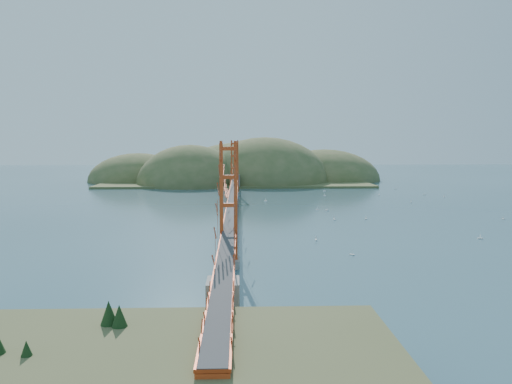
{
  "coord_description": "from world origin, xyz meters",
  "views": [
    {
      "loc": [
        1.03,
        -75.61,
        11.8
      ],
      "look_at": [
        3.53,
        0.0,
        3.85
      ],
      "focal_mm": 35.0,
      "sensor_mm": 36.0,
      "label": 1
    }
  ],
  "objects_px": {
    "fort": "(229,333)",
    "sailboat_2": "(480,238)",
    "bridge": "(233,171)",
    "sailboat_1": "(318,209)",
    "sailboat_0": "(334,219)"
  },
  "relations": [
    {
      "from": "bridge",
      "to": "fort",
      "type": "bearing_deg",
      "value": -89.52
    },
    {
      "from": "bridge",
      "to": "sailboat_1",
      "type": "bearing_deg",
      "value": 27.22
    },
    {
      "from": "bridge",
      "to": "sailboat_0",
      "type": "relative_size",
      "value": 129.33
    },
    {
      "from": "fort",
      "to": "sailboat_2",
      "type": "xyz_separation_m",
      "value": [
        29.35,
        29.89,
        -0.51
      ]
    },
    {
      "from": "sailboat_1",
      "to": "bridge",
      "type": "bearing_deg",
      "value": -152.78
    },
    {
      "from": "bridge",
      "to": "sailboat_1",
      "type": "xyz_separation_m",
      "value": [
        14.19,
        7.3,
        -6.87
      ]
    },
    {
      "from": "sailboat_2",
      "to": "fort",
      "type": "bearing_deg",
      "value": -134.48
    },
    {
      "from": "bridge",
      "to": "fort",
      "type": "height_order",
      "value": "bridge"
    },
    {
      "from": "fort",
      "to": "sailboat_2",
      "type": "bearing_deg",
      "value": 45.52
    },
    {
      "from": "fort",
      "to": "sailboat_2",
      "type": "distance_m",
      "value": 41.9
    },
    {
      "from": "sailboat_0",
      "to": "sailboat_1",
      "type": "height_order",
      "value": "sailboat_0"
    },
    {
      "from": "fort",
      "to": "bridge",
      "type": "bearing_deg",
      "value": 90.48
    },
    {
      "from": "bridge",
      "to": "sailboat_0",
      "type": "distance_m",
      "value": 16.85
    },
    {
      "from": "sailboat_0",
      "to": "bridge",
      "type": "bearing_deg",
      "value": 167.51
    },
    {
      "from": "bridge",
      "to": "sailboat_0",
      "type": "height_order",
      "value": "bridge"
    }
  ]
}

